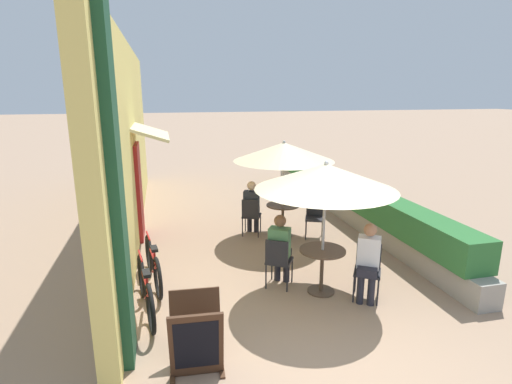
{
  "coord_description": "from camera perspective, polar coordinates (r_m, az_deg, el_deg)",
  "views": [
    {
      "loc": [
        -1.85,
        -3.95,
        3.19
      ],
      "look_at": [
        0.15,
        4.49,
        1.0
      ],
      "focal_mm": 28.0,
      "sensor_mm": 36.0,
      "label": 1
    }
  ],
  "objects": [
    {
      "name": "cafe_chair_mid_right",
      "position": [
        9.02,
        8.38,
        -3.22
      ],
      "size": [
        0.52,
        0.52,
        0.87
      ],
      "rotation": [
        0.0,
        0.0,
        9.04
      ],
      "color": "#232328",
      "rests_on": "ground_plane"
    },
    {
      "name": "patio_umbrella_near",
      "position": [
        6.17,
        9.94,
        2.15
      ],
      "size": [
        2.19,
        2.19,
        2.17
      ],
      "color": "#B7B7BC",
      "rests_on": "ground_plane"
    },
    {
      "name": "patio_table_mid",
      "position": [
        8.97,
        3.84,
        -3.15
      ],
      "size": [
        0.74,
        0.74,
        0.74
      ],
      "color": "brown",
      "rests_on": "ground_plane"
    },
    {
      "name": "ground_plane",
      "position": [
        5.4,
        10.25,
        -22.28
      ],
      "size": [
        120.0,
        120.0,
        0.0
      ],
      "primitive_type": "plane",
      "color": "#9E7F66"
    },
    {
      "name": "cafe_facade_wall",
      "position": [
        9.43,
        -17.56,
        6.8
      ],
      "size": [
        0.98,
        11.04,
        4.2
      ],
      "color": "#E0CC6B",
      "rests_on": "ground_plane"
    },
    {
      "name": "seated_patron_near_left",
      "position": [
        6.46,
        15.73,
        -9.21
      ],
      "size": [
        0.48,
        0.51,
        1.25
      ],
      "rotation": [
        0.0,
        0.0,
        8.88
      ],
      "color": "#23232D",
      "rests_on": "ground_plane"
    },
    {
      "name": "seated_patron_near_right",
      "position": [
        6.7,
        3.47,
        -7.8
      ],
      "size": [
        0.48,
        0.51,
        1.25
      ],
      "rotation": [
        0.0,
        0.0,
        12.02
      ],
      "color": "#23232D",
      "rests_on": "ground_plane"
    },
    {
      "name": "planter_hedge",
      "position": [
        10.77,
        12.42,
        -0.43
      ],
      "size": [
        0.6,
        10.04,
        1.01
      ],
      "color": "gray",
      "rests_on": "ground_plane"
    },
    {
      "name": "cafe_chair_near_left",
      "position": [
        6.63,
        15.68,
        -10.19
      ],
      "size": [
        0.55,
        0.55,
        0.87
      ],
      "rotation": [
        0.0,
        0.0,
        8.88
      ],
      "color": "#232328",
      "rests_on": "ground_plane"
    },
    {
      "name": "bicycle_leaning",
      "position": [
        6.23,
        -15.48,
        -13.39
      ],
      "size": [
        0.32,
        1.75,
        0.79
      ],
      "rotation": [
        0.0,
        0.0,
        0.15
      ],
      "color": "black",
      "rests_on": "ground_plane"
    },
    {
      "name": "patio_table_near",
      "position": [
        6.61,
        9.42,
        -9.85
      ],
      "size": [
        0.74,
        0.74,
        0.74
      ],
      "color": "brown",
      "rests_on": "ground_plane"
    },
    {
      "name": "cafe_chair_near_right",
      "position": [
        6.67,
        3.2,
        -9.5
      ],
      "size": [
        0.55,
        0.55,
        0.87
      ],
      "rotation": [
        0.0,
        0.0,
        12.02
      ],
      "color": "#232328",
      "rests_on": "ground_plane"
    },
    {
      "name": "patio_umbrella_mid",
      "position": [
        8.66,
        4.0,
        5.76
      ],
      "size": [
        2.19,
        2.19,
        2.17
      ],
      "color": "#B7B7BC",
      "rests_on": "ground_plane"
    },
    {
      "name": "menu_board",
      "position": [
        4.97,
        -8.57,
        -19.64
      ],
      "size": [
        0.65,
        0.67,
        0.89
      ],
      "rotation": [
        0.0,
        0.0,
        -0.06
      ],
      "color": "#422819",
      "rests_on": "ground_plane"
    },
    {
      "name": "bicycle_second",
      "position": [
        7.06,
        -14.48,
        -9.98
      ],
      "size": [
        0.32,
        1.74,
        0.78
      ],
      "rotation": [
        0.0,
        0.0,
        0.15
      ],
      "color": "black",
      "rests_on": "ground_plane"
    },
    {
      "name": "cafe_chair_mid_left",
      "position": [
        8.99,
        -0.71,
        -3.13
      ],
      "size": [
        0.52,
        0.52,
        0.87
      ],
      "rotation": [
        0.0,
        0.0,
        5.9
      ],
      "color": "#232328",
      "rests_on": "ground_plane"
    },
    {
      "name": "seated_patron_mid_left",
      "position": [
        9.05,
        -0.6,
        -1.89
      ],
      "size": [
        0.45,
        0.49,
        1.25
      ],
      "rotation": [
        0.0,
        0.0,
        5.9
      ],
      "color": "#23232D",
      "rests_on": "ground_plane"
    }
  ]
}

